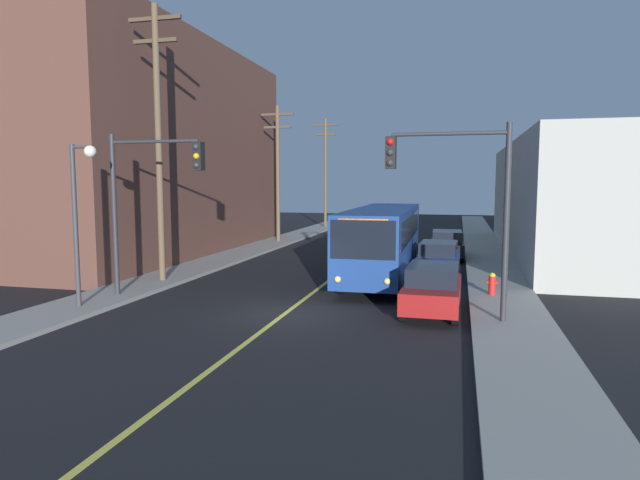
# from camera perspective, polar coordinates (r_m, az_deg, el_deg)

# --- Properties ---
(ground_plane) EXTENTS (120.00, 120.00, 0.00)m
(ground_plane) POSITION_cam_1_polar(r_m,az_deg,el_deg) (18.61, -3.60, -7.61)
(ground_plane) COLOR black
(sidewalk_left) EXTENTS (2.50, 90.00, 0.15)m
(sidewalk_left) POSITION_cam_1_polar(r_m,az_deg,el_deg) (30.38, -10.89, -2.26)
(sidewalk_left) COLOR gray
(sidewalk_left) RESTS_ON ground
(sidewalk_right) EXTENTS (2.50, 90.00, 0.15)m
(sidewalk_right) POSITION_cam_1_polar(r_m,az_deg,el_deg) (27.61, 17.57, -3.25)
(sidewalk_right) COLOR gray
(sidewalk_right) RESTS_ON ground
(lane_stripe_center) EXTENTS (0.16, 60.00, 0.01)m
(lane_stripe_center) POSITION_cam_1_polar(r_m,az_deg,el_deg) (32.98, 4.38, -1.65)
(lane_stripe_center) COLOR #D8CC4C
(lane_stripe_center) RESTS_ON ground
(building_left_brick) EXTENTS (10.00, 22.70, 12.70)m
(building_left_brick) POSITION_cam_1_polar(r_m,az_deg,el_deg) (35.83, -18.17, 8.84)
(building_left_brick) COLOR brown
(building_left_brick) RESTS_ON ground
(building_right_warehouse) EXTENTS (12.00, 25.76, 6.77)m
(building_right_warehouse) POSITION_cam_1_polar(r_m,az_deg,el_deg) (36.78, 28.32, 3.73)
(building_right_warehouse) COLOR #B2B2A8
(building_right_warehouse) RESTS_ON ground
(city_bus) EXTENTS (2.71, 12.19, 3.20)m
(city_bus) POSITION_cam_1_polar(r_m,az_deg,el_deg) (25.43, 6.55, 0.18)
(city_bus) COLOR navy
(city_bus) RESTS_ON ground
(parked_car_red) EXTENTS (1.89, 4.43, 1.62)m
(parked_car_red) POSITION_cam_1_polar(r_m,az_deg,el_deg) (18.90, 11.62, -4.90)
(parked_car_red) COLOR maroon
(parked_car_red) RESTS_ON ground
(parked_car_blue) EXTENTS (1.96, 4.46, 1.62)m
(parked_car_blue) POSITION_cam_1_polar(r_m,az_deg,el_deg) (26.20, 12.19, -1.90)
(parked_car_blue) COLOR navy
(parked_car_blue) RESTS_ON ground
(parked_car_black) EXTENTS (1.95, 4.46, 1.62)m
(parked_car_black) POSITION_cam_1_polar(r_m,az_deg,el_deg) (32.37, 13.06, -0.44)
(parked_car_black) COLOR black
(parked_car_black) RESTS_ON ground
(utility_pole_near) EXTENTS (2.40, 0.28, 11.62)m
(utility_pole_near) POSITION_cam_1_polar(r_m,az_deg,el_deg) (24.73, -16.45, 10.65)
(utility_pole_near) COLOR brown
(utility_pole_near) RESTS_ON sidewalk_left
(utility_pole_mid) EXTENTS (2.40, 0.28, 9.66)m
(utility_pole_mid) POSITION_cam_1_polar(r_m,az_deg,el_deg) (39.85, -4.40, 7.55)
(utility_pole_mid) COLOR brown
(utility_pole_mid) RESTS_ON sidewalk_left
(utility_pole_far) EXTENTS (2.40, 0.28, 10.27)m
(utility_pole_far) POSITION_cam_1_polar(r_m,az_deg,el_deg) (52.78, 0.57, 7.51)
(utility_pole_far) COLOR brown
(utility_pole_far) RESTS_ON sidewalk_left
(traffic_signal_left_corner) EXTENTS (3.75, 0.48, 6.00)m
(traffic_signal_left_corner) POSITION_cam_1_polar(r_m,az_deg,el_deg) (21.07, -17.24, 5.53)
(traffic_signal_left_corner) COLOR #2D2D33
(traffic_signal_left_corner) RESTS_ON sidewalk_left
(traffic_signal_right_corner) EXTENTS (3.75, 0.48, 6.00)m
(traffic_signal_right_corner) POSITION_cam_1_polar(r_m,az_deg,el_deg) (17.31, 13.80, 5.59)
(traffic_signal_right_corner) COLOR #2D2D33
(traffic_signal_right_corner) RESTS_ON sidewalk_right
(street_lamp_left) EXTENTS (0.98, 0.40, 5.50)m
(street_lamp_left) POSITION_cam_1_polar(r_m,az_deg,el_deg) (20.20, -23.66, 3.70)
(street_lamp_left) COLOR #38383D
(street_lamp_left) RESTS_ON sidewalk_left
(fire_hydrant) EXTENTS (0.44, 0.26, 0.84)m
(fire_hydrant) POSITION_cam_1_polar(r_m,az_deg,el_deg) (21.80, 17.44, -4.30)
(fire_hydrant) COLOR red
(fire_hydrant) RESTS_ON sidewalk_right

